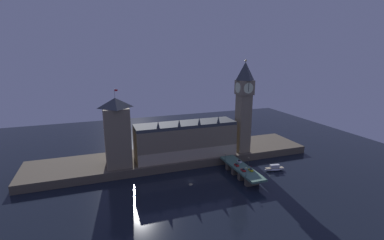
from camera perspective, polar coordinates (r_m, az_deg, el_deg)
name	(u,v)px	position (r m, az deg, el deg)	size (l,w,h in m)	color
ground_plane	(191,181)	(191.84, -0.23, -12.39)	(400.00, 400.00, 0.00)	black
embankment	(175,157)	(224.76, -3.56, -7.57)	(220.00, 42.00, 5.92)	brown
parliament_hall	(186,140)	(213.93, -1.31, -4.07)	(77.16, 21.19, 31.87)	#7F7056
clock_tower	(244,104)	(222.56, 10.58, 3.18)	(11.99, 12.10, 73.19)	#7F7056
victoria_tower	(117,132)	(200.51, -15.12, -2.43)	(17.48, 17.48, 54.58)	#7F7056
bridge	(242,170)	(199.48, 10.12, -10.09)	(11.22, 46.00, 7.01)	#4C7560
car_northbound_lead	(237,165)	(199.28, 9.15, -9.09)	(2.07, 3.92, 1.60)	red
car_northbound_trail	(243,170)	(192.07, 10.46, -10.08)	(2.09, 3.94, 1.40)	red
car_southbound_lead	(251,170)	(193.39, 11.95, -9.99)	(2.02, 4.14, 1.33)	yellow
car_southbound_trail	(239,161)	(205.70, 9.67, -8.39)	(2.10, 4.12, 1.50)	white
pedestrian_near_rail	(246,175)	(184.68, 11.02, -11.03)	(0.38, 0.38, 1.65)	black
pedestrian_mid_walk	(251,167)	(197.45, 11.99, -9.38)	(0.38, 0.38, 1.78)	black
street_lamp_near	(246,171)	(182.81, 11.03, -10.20)	(1.34, 0.60, 6.51)	#2D3333
street_lamp_mid	(249,160)	(199.56, 11.54, -8.14)	(1.34, 0.60, 6.50)	#2D3333
street_lamp_far	(225,156)	(206.76, 6.87, -7.27)	(1.34, 0.60, 5.95)	#2D3333
boat_downstream	(274,168)	(215.12, 16.56, -9.50)	(15.69, 6.62, 4.66)	white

